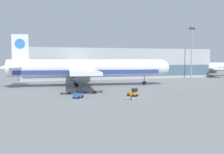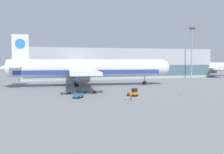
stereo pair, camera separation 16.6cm
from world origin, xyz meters
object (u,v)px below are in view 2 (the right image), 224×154
object	(u,v)px
light_mast	(192,49)
airplane_distant	(211,67)
traffic_cone_far	(179,94)
baggage_dolly_second	(81,91)
traffic_cone_near	(126,98)
airplane_main	(86,69)
ground_crew_near	(131,95)
baggage_dolly_third	(98,91)
baggage_dolly_lead	(66,92)
baggage_tug_mid	(78,94)
baggage_tug_foreground	(133,93)

from	to	relation	value
light_mast	airplane_distant	world-z (taller)	light_mast
traffic_cone_far	baggage_dolly_second	bearing A→B (deg)	155.90
traffic_cone_near	baggage_dolly_second	bearing A→B (deg)	118.97
airplane_main	baggage_dolly_second	world-z (taller)	airplane_main
ground_crew_near	airplane_main	bearing A→B (deg)	11.97
light_mast	traffic_cone_near	xyz separation A→B (m)	(-50.13, -49.73, -13.37)
ground_crew_near	traffic_cone_near	xyz separation A→B (m)	(-0.83, 1.22, -0.73)
ground_crew_near	traffic_cone_near	bearing A→B (deg)	38.97
light_mast	baggage_dolly_second	distance (m)	69.32
light_mast	baggage_dolly_third	size ratio (longest dim) A/B	6.35
ground_crew_near	traffic_cone_far	world-z (taller)	ground_crew_near
baggage_dolly_second	baggage_dolly_lead	bearing A→B (deg)	-170.86
light_mast	traffic_cone_near	bearing A→B (deg)	-135.23
baggage_dolly_lead	airplane_distant	bearing A→B (deg)	27.14
light_mast	baggage_tug_mid	size ratio (longest dim) A/B	8.56
baggage_tug_foreground	traffic_cone_near	distance (m)	5.42
baggage_dolly_lead	baggage_dolly_third	world-z (taller)	same
airplane_main	baggage_tug_foreground	world-z (taller)	airplane_main
traffic_cone_far	airplane_distant	bearing A→B (deg)	46.97
baggage_dolly_second	baggage_tug_mid	bearing A→B (deg)	-107.79
traffic_cone_near	baggage_dolly_lead	bearing A→B (deg)	132.69
baggage_dolly_second	ground_crew_near	xyz separation A→B (m)	(8.54, -15.14, 0.71)
light_mast	baggage_tug_foreground	xyz separation A→B (m)	(-46.75, -45.52, -12.86)
airplane_main	baggage_tug_foreground	size ratio (longest dim) A/B	20.62
baggage_tug_mid	airplane_main	bearing A→B (deg)	26.31
baggage_dolly_third	baggage_dolly_second	bearing A→B (deg)	172.02
baggage_tug_foreground	baggage_dolly_third	world-z (taller)	baggage_tug_foreground
light_mast	airplane_main	world-z (taller)	light_mast
traffic_cone_near	baggage_tug_mid	bearing A→B (deg)	151.69
ground_crew_near	traffic_cone_far	bearing A→B (deg)	-67.75
baggage_dolly_third	traffic_cone_near	bearing A→B (deg)	-80.53
baggage_tug_mid	baggage_dolly_second	world-z (taller)	baggage_tug_mid
light_mast	baggage_dolly_lead	size ratio (longest dim) A/B	6.35
light_mast	ground_crew_near	size ratio (longest dim) A/B	12.90
light_mast	baggage_dolly_lead	xyz separation A→B (m)	(-62.05, -36.80, -13.35)
baggage_dolly_lead	ground_crew_near	distance (m)	19.05
airplane_main	ground_crew_near	distance (m)	32.86
baggage_dolly_second	traffic_cone_near	xyz separation A→B (m)	(7.71, -13.92, -0.02)
baggage_dolly_second	traffic_cone_near	bearing A→B (deg)	-65.20
airplane_distant	traffic_cone_far	xyz separation A→B (m)	(-56.71, -60.74, -4.39)
airplane_main	baggage_dolly_third	distance (m)	18.25
baggage_dolly_lead	baggage_dolly_second	size ratio (longest dim) A/B	1.00
airplane_distant	baggage_dolly_lead	distance (m)	98.77
baggage_tug_mid	baggage_dolly_lead	world-z (taller)	baggage_tug_mid
light_mast	baggage_tug_foreground	size ratio (longest dim) A/B	8.45
baggage_dolly_lead	baggage_tug_foreground	bearing A→B (deg)	-33.82
traffic_cone_near	airplane_main	bearing A→B (deg)	95.98
airplane_distant	baggage_tug_foreground	world-z (taller)	airplane_distant
airplane_distant	baggage_tug_mid	xyz separation A→B (m)	(-82.18, -58.92, -3.82)
baggage_tug_foreground	baggage_dolly_lead	xyz separation A→B (m)	(-15.30, 8.71, -0.49)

